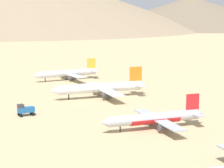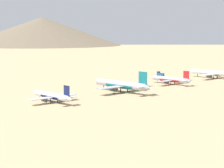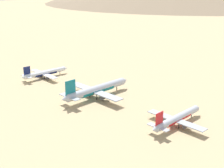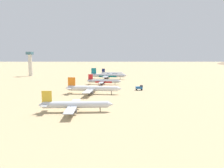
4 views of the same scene
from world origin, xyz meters
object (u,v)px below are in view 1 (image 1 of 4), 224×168
(parked_jet_0, at_px, (68,73))
(service_truck, at_px, (25,109))
(parked_jet_1, at_px, (102,88))
(parked_jet_2, at_px, (156,118))

(parked_jet_0, distance_m, service_truck, 72.77)
(parked_jet_1, height_order, service_truck, parked_jet_1)
(parked_jet_2, xyz_separation_m, service_truck, (32.86, -27.54, -1.02))
(service_truck, bearing_deg, parked_jet_1, -147.42)
(parked_jet_0, relative_size, parked_jet_2, 1.07)
(parked_jet_2, bearing_deg, parked_jet_0, -87.80)
(parked_jet_2, bearing_deg, parked_jet_1, -88.91)
(parked_jet_0, bearing_deg, parked_jet_1, 93.34)
(parked_jet_1, bearing_deg, service_truck, 32.58)
(parked_jet_1, height_order, parked_jet_2, parked_jet_1)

